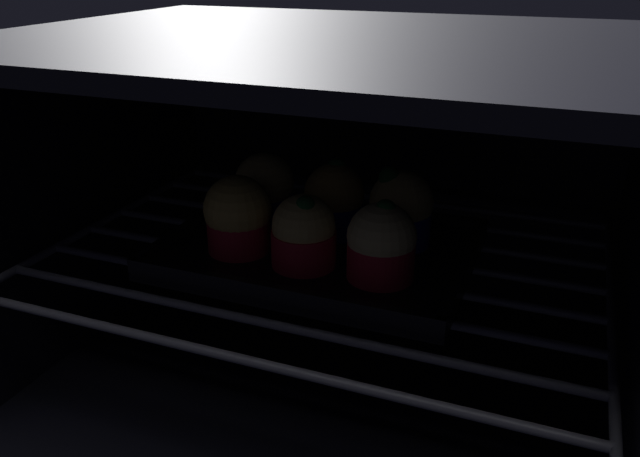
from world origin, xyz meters
TOP-DOWN VIEW (x-y plane):
  - oven_cavity at (0.00, 26.25)cm, footprint 59.00×47.00cm
  - oven_rack at (0.00, 22.00)cm, footprint 54.80×42.00cm
  - baking_tray at (0.00, 20.91)cm, footprint 29.43×22.06cm
  - muffin_row0_col0 at (-7.15, 17.49)cm, footprint 6.56×6.56cm
  - muffin_row0_col1 at (-0.05, 16.82)cm, footprint 6.09×6.09cm
  - muffin_row0_col2 at (7.37, 16.98)cm, footprint 6.20×6.20cm
  - muffin_row1_col0 at (-7.68, 24.46)cm, footprint 6.31×6.31cm
  - muffin_row1_col1 at (-0.07, 24.87)cm, footprint 6.20×6.20cm
  - muffin_row1_col2 at (6.98, 24.86)cm, footprint 6.31×6.31cm

SIDE VIEW (x-z plane):
  - oven_rack at x=0.00cm, z-range 13.20..14.00cm
  - baking_tray at x=0.00cm, z-range 13.61..15.81cm
  - oven_cavity at x=0.00cm, z-range -1.50..35.50cm
  - muffin_row0_col1 at x=-0.05cm, z-range 14.75..21.91cm
  - muffin_row0_col2 at x=7.37cm, z-range 14.70..22.15cm
  - muffin_row0_col0 at x=-7.15cm, z-range 14.91..22.47cm
  - muffin_row1_col1 at x=-0.07cm, z-range 14.79..22.62cm
  - muffin_row1_col2 at x=6.98cm, z-range 14.77..22.79cm
  - muffin_row1_col0 at x=-7.68cm, z-range 14.98..22.80cm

